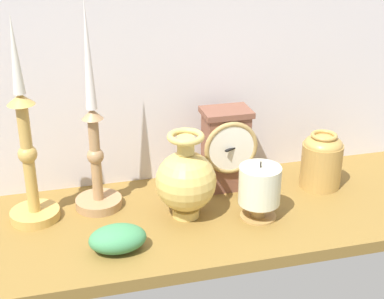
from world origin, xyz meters
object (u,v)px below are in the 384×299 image
(mantel_clock, at_px, (226,148))
(brass_vase_jar, at_px, (322,159))
(brass_vase_bulbous, at_px, (186,180))
(pillar_candle_front, at_px, (259,189))
(candlestick_tall_center, at_px, (95,149))
(candlestick_tall_left, at_px, (28,158))

(mantel_clock, bearing_deg, brass_vase_jar, -12.15)
(brass_vase_bulbous, bearing_deg, pillar_candle_front, -17.05)
(brass_vase_jar, bearing_deg, candlestick_tall_center, 176.49)
(candlestick_tall_center, relative_size, brass_vase_jar, 3.46)
(mantel_clock, height_order, candlestick_tall_left, candlestick_tall_left)
(mantel_clock, height_order, pillar_candle_front, mantel_clock)
(brass_vase_bulbous, relative_size, brass_vase_jar, 1.43)
(candlestick_tall_left, xyz_separation_m, pillar_candle_front, (0.42, -0.10, -0.07))
(brass_vase_bulbous, bearing_deg, mantel_clock, 40.23)
(mantel_clock, distance_m, candlestick_tall_left, 0.40)
(brass_vase_bulbous, height_order, brass_vase_jar, brass_vase_bulbous)
(candlestick_tall_left, height_order, brass_vase_jar, candlestick_tall_left)
(mantel_clock, relative_size, pillar_candle_front, 1.48)
(candlestick_tall_left, xyz_separation_m, candlestick_tall_center, (0.12, 0.02, -0.00))
(candlestick_tall_center, distance_m, pillar_candle_front, 0.33)
(candlestick_tall_center, relative_size, pillar_candle_front, 3.51)
(mantel_clock, relative_size, brass_vase_jar, 1.46)
(pillar_candle_front, bearing_deg, brass_vase_jar, 27.55)
(brass_vase_jar, xyz_separation_m, pillar_candle_front, (-0.18, -0.09, -0.00))
(brass_vase_jar, bearing_deg, brass_vase_bulbous, -170.77)
(mantel_clock, height_order, brass_vase_bulbous, mantel_clock)
(brass_vase_bulbous, relative_size, pillar_candle_front, 1.46)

